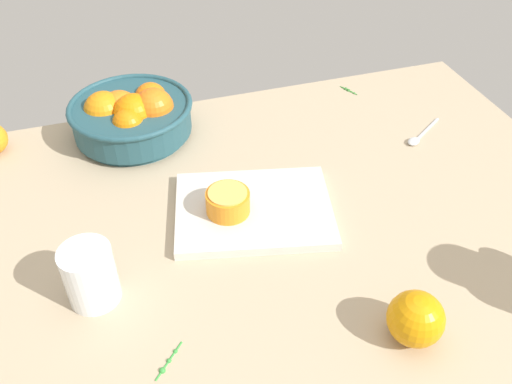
{
  "coord_description": "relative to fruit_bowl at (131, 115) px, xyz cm",
  "views": [
    {
      "loc": [
        -22.36,
        -67.85,
        68.19
      ],
      "look_at": [
        -1.64,
        -2.09,
        8.98
      ],
      "focal_mm": 38.83,
      "sensor_mm": 36.0,
      "label": 1
    }
  ],
  "objects": [
    {
      "name": "orange_half_0",
      "position": [
        12.37,
        -31.3,
        -1.09
      ],
      "size": [
        7.79,
        7.79,
        4.37
      ],
      "color": "orange",
      "rests_on": "cutting_board"
    },
    {
      "name": "fruit_bowl",
      "position": [
        0.0,
        0.0,
        0.0
      ],
      "size": [
        25.85,
        25.85,
        11.14
      ],
      "color": "#234C56",
      "rests_on": "ground_plane"
    },
    {
      "name": "cutting_board",
      "position": [
        17.05,
        -31.54,
        -4.1
      ],
      "size": [
        31.89,
        26.7,
        1.72
      ],
      "primitive_type": "cube",
      "rotation": [
        0.0,
        0.0,
        -0.22
      ],
      "color": "beige",
      "rests_on": "ground_plane"
    },
    {
      "name": "loose_orange_2",
      "position": [
        30.97,
        -63.34,
        -0.88
      ],
      "size": [
        8.17,
        8.17,
        8.17
      ],
      "primitive_type": "sphere",
      "color": "orange",
      "rests_on": "ground_plane"
    },
    {
      "name": "spoon",
      "position": [
        57.92,
        -19.35,
        -4.53
      ],
      "size": [
        11.93,
        8.63,
        1.0
      ],
      "color": "silver",
      "rests_on": "ground_plane"
    },
    {
      "name": "herb_sprig_1",
      "position": [
        51.68,
        3.18,
        -4.69
      ],
      "size": [
        2.48,
        4.98,
        0.91
      ],
      "color": "#367730",
      "rests_on": "ground_plane"
    },
    {
      "name": "herb_sprig_0",
      "position": [
        -3.57,
        -57.19,
        -4.71
      ],
      "size": [
        4.85,
        5.16,
        0.94
      ],
      "color": "#338C38",
      "rests_on": "ground_plane"
    },
    {
      "name": "ground_plane",
      "position": [
        17.71,
        -33.85,
        -6.46
      ],
      "size": [
        127.54,
        86.48,
        3.0
      ],
      "primitive_type": "cube",
      "color": "tan"
    },
    {
      "name": "juice_glass",
      "position": [
        -11.93,
        -42.23,
        -0.53
      ],
      "size": [
        7.89,
        7.89,
        9.98
      ],
      "color": "white",
      "rests_on": "ground_plane"
    }
  ]
}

